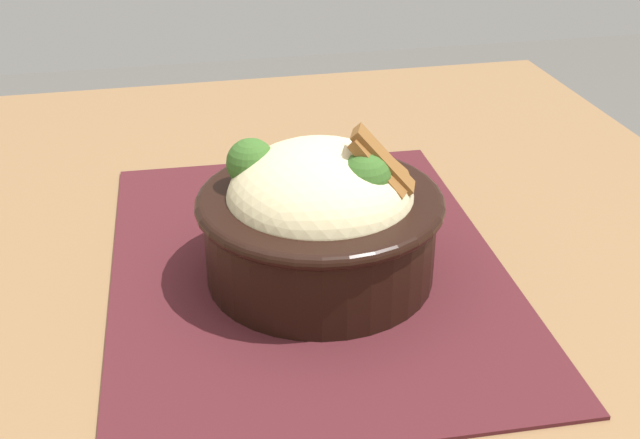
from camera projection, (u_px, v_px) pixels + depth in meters
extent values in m
cube|color=olive|center=(294.00, 317.00, 0.63)|extent=(1.05, 0.88, 0.04)
cylinder|color=brown|center=(478.00, 315.00, 1.28)|extent=(0.04, 0.04, 0.71)
cube|color=#47191E|center=(307.00, 266.00, 0.66)|extent=(0.43, 0.33, 0.00)
cylinder|color=black|center=(320.00, 235.00, 0.63)|extent=(0.18, 0.18, 0.07)
torus|color=black|center=(320.00, 201.00, 0.62)|extent=(0.19, 0.19, 0.01)
ellipsoid|color=beige|center=(320.00, 200.00, 0.62)|extent=(0.18, 0.18, 0.09)
sphere|color=#356023|center=(365.00, 181.00, 0.59)|extent=(0.04, 0.04, 0.04)
sphere|color=#356023|center=(313.00, 187.00, 0.58)|extent=(0.03, 0.03, 0.03)
sphere|color=#356023|center=(251.00, 163.00, 0.62)|extent=(0.04, 0.04, 0.04)
cylinder|color=orange|center=(307.00, 158.00, 0.64)|extent=(0.04, 0.02, 0.01)
cylinder|color=orange|center=(304.00, 172.00, 0.61)|extent=(0.03, 0.03, 0.01)
cylinder|color=orange|center=(299.00, 182.00, 0.60)|extent=(0.03, 0.01, 0.01)
cube|color=brown|center=(380.00, 169.00, 0.59)|extent=(0.04, 0.05, 0.04)
cube|color=brown|center=(383.00, 161.00, 0.59)|extent=(0.04, 0.05, 0.05)
cube|color=brown|center=(383.00, 159.00, 0.60)|extent=(0.03, 0.04, 0.04)
cube|color=silver|center=(312.00, 206.00, 0.75)|extent=(0.01, 0.06, 0.00)
cube|color=silver|center=(272.00, 210.00, 0.74)|extent=(0.01, 0.01, 0.00)
cube|color=silver|center=(251.00, 212.00, 0.74)|extent=(0.02, 0.03, 0.00)
cube|color=silver|center=(223.00, 211.00, 0.74)|extent=(0.00, 0.02, 0.00)
cube|color=silver|center=(224.00, 214.00, 0.74)|extent=(0.00, 0.02, 0.00)
cube|color=silver|center=(224.00, 217.00, 0.73)|extent=(0.00, 0.02, 0.00)
cube|color=silver|center=(225.00, 220.00, 0.72)|extent=(0.00, 0.02, 0.00)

